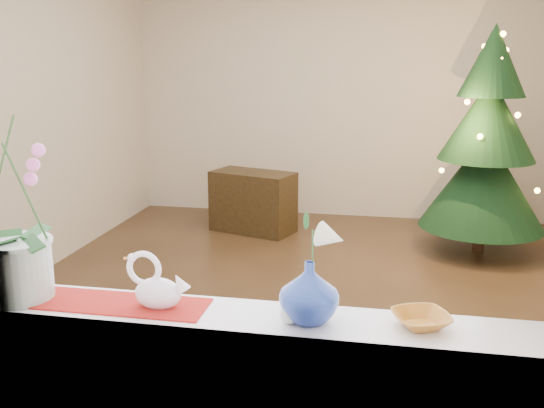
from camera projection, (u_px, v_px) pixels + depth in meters
The scene contains 15 objects.
ground at pixel (306, 298), 4.52m from camera, with size 5.00×5.00×0.00m, color #3A2717.
wall_back at pixel (339, 95), 6.58m from camera, with size 4.50×0.10×2.70m, color beige.
wall_front at pixel (198, 196), 1.82m from camera, with size 4.50×0.10×2.70m, color beige.
wall_left at pixel (16, 111), 4.61m from camera, with size 0.10×5.00×2.70m, color beige.
windowsill at pixel (214, 317), 2.05m from camera, with size 2.20×0.26×0.04m, color white.
window_frame at pixel (198, 77), 1.76m from camera, with size 2.22×0.06×1.60m, color white, non-canonical shape.
runner at pixel (109, 303), 2.11m from camera, with size 0.70×0.20×0.01m, color maroon.
orchid_pot at pixel (12, 200), 2.07m from camera, with size 0.25×0.25×0.72m, color white, non-canonical shape.
swan at pixel (157, 282), 2.05m from camera, with size 0.22×0.10×0.19m, color white, non-canonical shape.
blue_vase at pixel (309, 287), 1.95m from camera, with size 0.22×0.22×0.23m, color navy.
lily at pixel (310, 226), 1.90m from camera, with size 0.13×0.07×0.17m, color silver, non-canonical shape.
paperweight at pixel (290, 314), 1.95m from camera, with size 0.07×0.07×0.07m, color silver.
amber_dish at pixel (421, 321), 1.93m from camera, with size 0.15×0.15×0.04m, color #AC6A1F.
xmas_tree at pixel (487, 142), 5.38m from camera, with size 1.11×1.11×2.04m, color #123315, non-canonical shape.
side_table at pixel (253, 202), 6.19m from camera, with size 0.83×0.41×0.62m, color black.
Camera 1 is at (0.55, -4.19, 1.76)m, focal length 40.00 mm.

